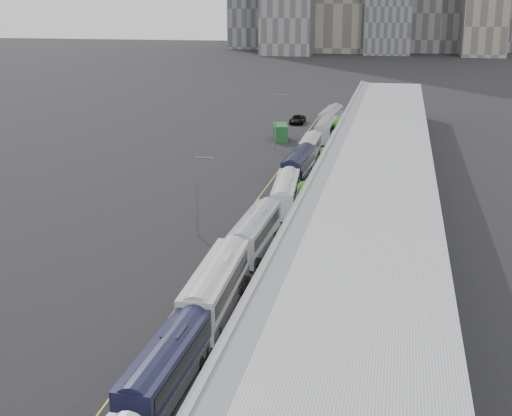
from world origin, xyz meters
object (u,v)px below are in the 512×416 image
(bus_8, at_px, (331,120))
(shipping_container, at_px, (280,132))
(suv, at_px, (297,119))
(bus_5, at_px, (299,166))
(bus_7, at_px, (326,131))
(street_lamp_far, at_px, (277,118))
(bus_3, at_px, (255,235))
(street_lamp_near, at_px, (198,190))
(bus_2, at_px, (216,291))
(bus_1, at_px, (168,370))
(bus_6, at_px, (309,151))
(bus_4, at_px, (286,196))

(bus_8, distance_m, shipping_container, 15.45)
(suv, bearing_deg, bus_8, -29.16)
(bus_5, bearing_deg, bus_7, 90.26)
(bus_7, xyz_separation_m, street_lamp_far, (-6.96, -10.64, 3.73))
(bus_3, bearing_deg, street_lamp_near, 155.54)
(bus_2, distance_m, bus_3, 14.42)
(bus_1, distance_m, bus_5, 57.04)
(bus_6, bearing_deg, bus_5, -91.13)
(bus_7, height_order, street_lamp_near, street_lamp_near)
(bus_8, bearing_deg, shipping_container, -115.23)
(bus_3, relative_size, bus_4, 1.00)
(bus_5, bearing_deg, shipping_container, 106.95)
(bus_8, height_order, street_lamp_far, street_lamp_far)
(bus_1, relative_size, bus_2, 0.88)
(bus_2, bearing_deg, bus_3, 87.60)
(shipping_container, bearing_deg, bus_4, -91.87)
(street_lamp_far, bearing_deg, bus_1, -85.33)
(bus_2, relative_size, suv, 2.35)
(bus_1, xyz_separation_m, bus_7, (0.91, 84.72, 0.08))
(bus_6, relative_size, suv, 2.09)
(bus_4, height_order, street_lamp_far, street_lamp_far)
(bus_5, bearing_deg, bus_3, -87.73)
(bus_1, xyz_separation_m, suv, (-6.48, 100.84, -0.67))
(bus_2, distance_m, bus_7, 72.45)
(shipping_container, distance_m, suv, 17.47)
(bus_5, distance_m, bus_7, 27.69)
(bus_1, xyz_separation_m, street_lamp_near, (-6.48, 29.93, 3.43))
(bus_3, distance_m, suv, 74.44)
(bus_2, relative_size, bus_8, 1.03)
(shipping_container, bearing_deg, bus_1, -97.52)
(bus_5, height_order, street_lamp_far, street_lamp_far)
(bus_5, xyz_separation_m, bus_6, (0.08, 11.08, -0.06))
(street_lamp_near, distance_m, street_lamp_far, 44.15)
(bus_2, height_order, suv, bus_2)
(bus_4, bearing_deg, bus_7, 85.04)
(street_lamp_near, bearing_deg, bus_2, -70.03)
(bus_2, distance_m, shipping_container, 71.44)
(bus_3, xyz_separation_m, bus_6, (-0.03, 41.42, -0.06))
(bus_1, distance_m, bus_3, 26.70)
(bus_8, height_order, street_lamp_near, street_lamp_near)
(bus_5, height_order, shipping_container, bus_5)
(bus_6, relative_size, bus_7, 0.97)
(bus_3, height_order, bus_6, bus_3)
(bus_2, relative_size, bus_5, 1.08)
(bus_4, height_order, shipping_container, bus_4)
(bus_6, distance_m, shipping_container, 16.82)
(bus_1, height_order, bus_8, bus_8)
(bus_6, bearing_deg, shipping_container, 114.14)
(bus_6, xyz_separation_m, street_lamp_near, (-6.59, -38.19, 3.40))
(street_lamp_near, relative_size, suv, 1.44)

